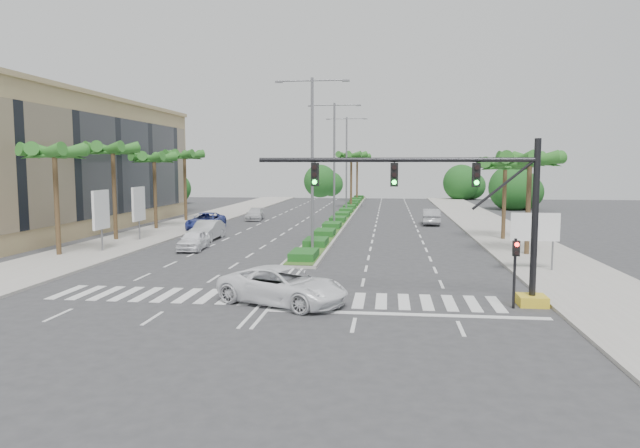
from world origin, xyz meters
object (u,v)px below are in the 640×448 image
(car_crossing, at_px, (283,286))
(car_right, at_px, (431,217))
(car_parked_b, at_px, (207,230))
(car_parked_c, at_px, (206,221))
(car_parked_a, at_px, (194,240))
(car_parked_d, at_px, (255,214))

(car_crossing, xyz_separation_m, car_right, (8.91, 34.95, -0.00))
(car_parked_b, bearing_deg, car_parked_c, 109.52)
(car_right, bearing_deg, car_parked_b, 39.83)
(car_parked_a, bearing_deg, car_parked_c, 100.15)
(car_parked_c, distance_m, car_crossing, 30.22)
(car_crossing, relative_size, car_right, 1.19)
(car_parked_d, bearing_deg, car_parked_b, -95.07)
(car_parked_b, distance_m, car_parked_d, 17.21)
(car_parked_c, relative_size, car_crossing, 1.00)
(car_parked_a, distance_m, car_parked_b, 5.44)
(car_parked_c, bearing_deg, car_parked_a, -77.77)
(car_parked_b, relative_size, car_right, 0.98)
(car_parked_b, relative_size, car_parked_c, 0.83)
(car_parked_c, height_order, car_parked_d, car_parked_c)
(car_parked_c, xyz_separation_m, car_right, (21.43, 7.45, 0.00))
(car_parked_c, bearing_deg, car_parked_b, -73.17)
(car_parked_d, distance_m, car_crossing, 38.93)
(car_parked_a, bearing_deg, car_crossing, -62.18)
(car_parked_b, relative_size, car_parked_d, 1.10)
(car_crossing, height_order, car_right, car_crossing)
(car_parked_a, xyz_separation_m, car_parked_b, (-0.75, 5.39, 0.08))
(car_parked_c, bearing_deg, car_crossing, -67.57)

